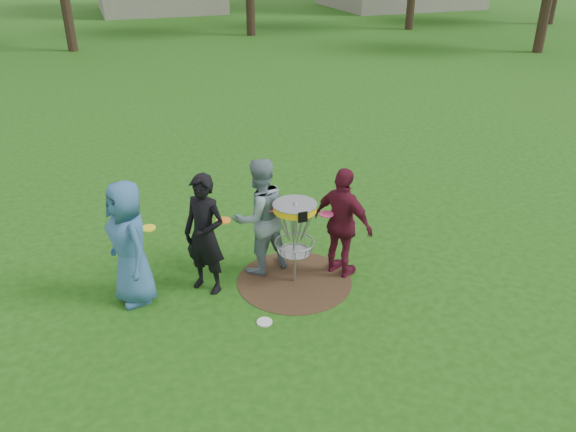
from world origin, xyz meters
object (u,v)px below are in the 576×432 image
object	(u,v)px
player_grey	(259,216)
player_black	(205,235)
player_maroon	(343,223)
player_blue	(129,243)
disc_golf_basket	(295,223)

from	to	relation	value
player_grey	player_black	bearing A→B (deg)	2.08
player_black	player_maroon	size ratio (longest dim) A/B	1.04
player_blue	player_maroon	size ratio (longest dim) A/B	1.05
player_black	player_grey	distance (m)	0.96
player_maroon	player_blue	bearing A→B (deg)	53.29
player_black	player_maroon	world-z (taller)	player_black
player_grey	player_maroon	distance (m)	1.29
player_blue	player_black	distance (m)	1.07
player_grey	player_maroon	world-z (taller)	player_grey
player_black	disc_golf_basket	size ratio (longest dim) A/B	1.35
player_maroon	player_black	bearing A→B (deg)	52.27
player_black	disc_golf_basket	world-z (taller)	player_black
player_black	player_grey	world-z (taller)	player_grey
player_blue	disc_golf_basket	world-z (taller)	player_blue
player_grey	player_blue	bearing A→B (deg)	-9.04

